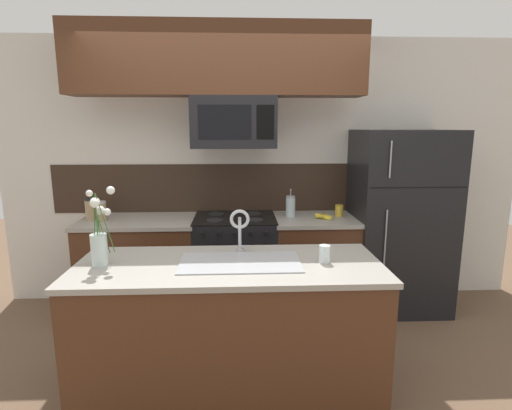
% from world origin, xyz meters
% --- Properties ---
extents(ground_plane, '(10.00, 10.00, 0.00)m').
position_xyz_m(ground_plane, '(0.00, 0.00, 0.00)').
color(ground_plane, brown).
extents(rear_partition, '(5.20, 0.10, 2.60)m').
position_xyz_m(rear_partition, '(0.30, 1.28, 1.30)').
color(rear_partition, silver).
rests_on(rear_partition, ground).
extents(splash_band, '(3.59, 0.01, 0.48)m').
position_xyz_m(splash_band, '(0.00, 1.22, 1.15)').
color(splash_band, '#332319').
rests_on(splash_band, rear_partition).
extents(back_counter_left, '(1.07, 0.65, 0.91)m').
position_xyz_m(back_counter_left, '(-0.90, 0.90, 0.46)').
color(back_counter_left, '#4C2B19').
rests_on(back_counter_left, ground).
extents(back_counter_right, '(0.79, 0.65, 0.91)m').
position_xyz_m(back_counter_right, '(0.76, 0.90, 0.46)').
color(back_counter_right, '#4C2B19').
rests_on(back_counter_right, ground).
extents(stove_range, '(0.76, 0.64, 0.93)m').
position_xyz_m(stove_range, '(0.00, 0.90, 0.46)').
color(stove_range, black).
rests_on(stove_range, ground).
extents(microwave, '(0.74, 0.40, 0.45)m').
position_xyz_m(microwave, '(0.00, 0.88, 1.79)').
color(microwave, black).
extents(upper_cabinet_band, '(2.55, 0.34, 0.60)m').
position_xyz_m(upper_cabinet_band, '(-0.14, 0.85, 2.32)').
color(upper_cabinet_band, '#4C2B19').
extents(refrigerator, '(0.88, 0.74, 1.73)m').
position_xyz_m(refrigerator, '(1.58, 0.92, 0.86)').
color(refrigerator, black).
rests_on(refrigerator, ground).
extents(storage_jar_tall, '(0.11, 0.11, 0.20)m').
position_xyz_m(storage_jar_tall, '(-1.32, 0.90, 1.01)').
color(storage_jar_tall, '#997F5B').
rests_on(storage_jar_tall, back_counter_left).
extents(storage_jar_medium, '(0.09, 0.09, 0.18)m').
position_xyz_m(storage_jar_medium, '(-1.21, 0.87, 1.00)').
color(storage_jar_medium, '#997F5B').
rests_on(storage_jar_medium, back_counter_left).
extents(banana_bunch, '(0.19, 0.13, 0.08)m').
position_xyz_m(banana_bunch, '(0.83, 0.84, 0.93)').
color(banana_bunch, yellow).
rests_on(banana_bunch, back_counter_right).
extents(french_press, '(0.09, 0.09, 0.27)m').
position_xyz_m(french_press, '(0.53, 0.96, 1.01)').
color(french_press, silver).
rests_on(french_press, back_counter_right).
extents(coffee_tin, '(0.08, 0.08, 0.11)m').
position_xyz_m(coffee_tin, '(1.00, 0.95, 0.97)').
color(coffee_tin, gold).
rests_on(coffee_tin, back_counter_right).
extents(island_counter, '(1.93, 0.76, 0.91)m').
position_xyz_m(island_counter, '(-0.03, -0.35, 0.46)').
color(island_counter, '#4C2B19').
rests_on(island_counter, ground).
extents(kitchen_sink, '(0.76, 0.40, 0.16)m').
position_xyz_m(kitchen_sink, '(0.04, -0.35, 0.84)').
color(kitchen_sink, '#ADAFB5').
rests_on(kitchen_sink, island_counter).
extents(sink_faucet, '(0.14, 0.14, 0.31)m').
position_xyz_m(sink_faucet, '(0.04, -0.15, 1.11)').
color(sink_faucet, '#B7BABF').
rests_on(sink_faucet, island_counter).
extents(drinking_glass, '(0.07, 0.07, 0.11)m').
position_xyz_m(drinking_glass, '(0.57, -0.37, 0.97)').
color(drinking_glass, silver).
rests_on(drinking_glass, island_counter).
extents(flower_vase, '(0.16, 0.15, 0.49)m').
position_xyz_m(flower_vase, '(-0.82, -0.35, 1.07)').
color(flower_vase, silver).
rests_on(flower_vase, island_counter).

